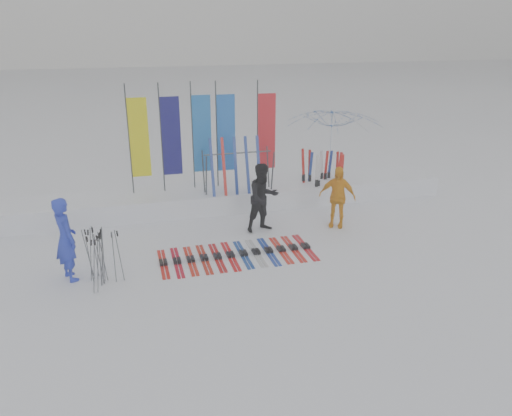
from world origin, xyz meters
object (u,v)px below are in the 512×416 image
object	(u,v)px
person_blue	(66,239)
tent_canopy	(333,150)
person_yellow	(337,197)
person_black	(263,198)
ski_rack	(238,166)
ski_row	(237,254)

from	to	relation	value
person_blue	tent_canopy	world-z (taller)	tent_canopy
person_blue	person_yellow	distance (m)	7.08
person_black	person_yellow	xyz separation A→B (m)	(2.06, -0.23, -0.08)
tent_canopy	ski_rack	bearing A→B (deg)	-164.12
person_yellow	tent_canopy	bearing A→B (deg)	101.63
person_yellow	ski_row	distance (m)	3.43
person_black	tent_canopy	size ratio (longest dim) A/B	0.60
person_black	ski_row	bearing A→B (deg)	-141.34
person_blue	ski_row	bearing A→B (deg)	-112.79
person_yellow	ski_rack	xyz separation A→B (m)	(-2.34, 1.97, 0.52)
person_blue	tent_canopy	size ratio (longest dim) A/B	0.60
person_yellow	ski_row	size ratio (longest dim) A/B	0.46
person_black	person_yellow	size ratio (longest dim) A/B	1.09
person_black	ski_rack	xyz separation A→B (m)	(-0.28, 1.74, 0.44)
person_black	person_yellow	world-z (taller)	person_black
tent_canopy	person_blue	bearing A→B (deg)	-152.17
tent_canopy	ski_row	world-z (taller)	tent_canopy
tent_canopy	person_yellow	bearing A→B (deg)	-110.56
ski_row	person_blue	bearing A→B (deg)	-177.64
person_blue	ski_rack	size ratio (longest dim) A/B	0.93
ski_row	ski_rack	distance (m)	3.49
ski_row	ski_rack	bearing A→B (deg)	75.93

